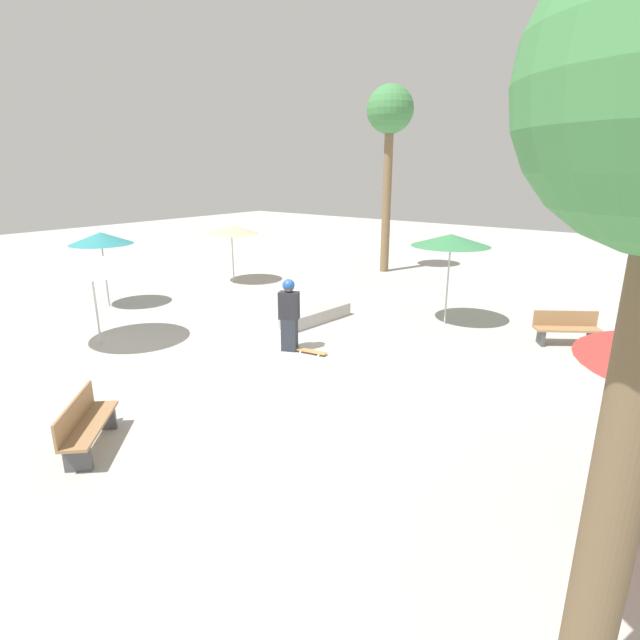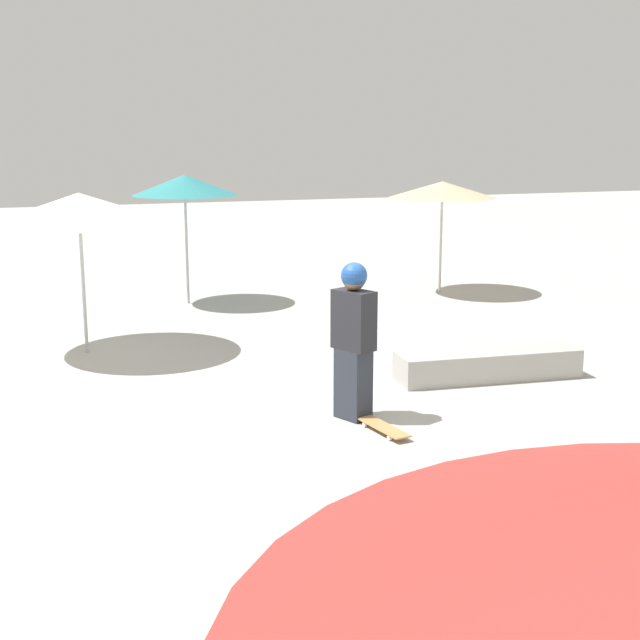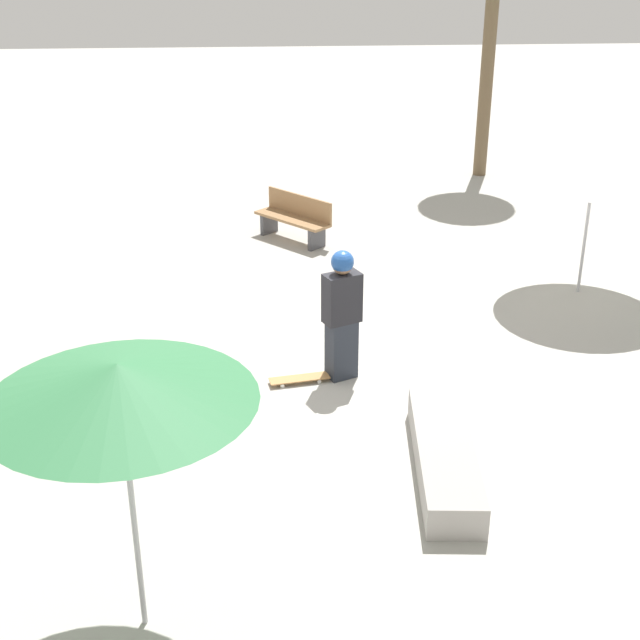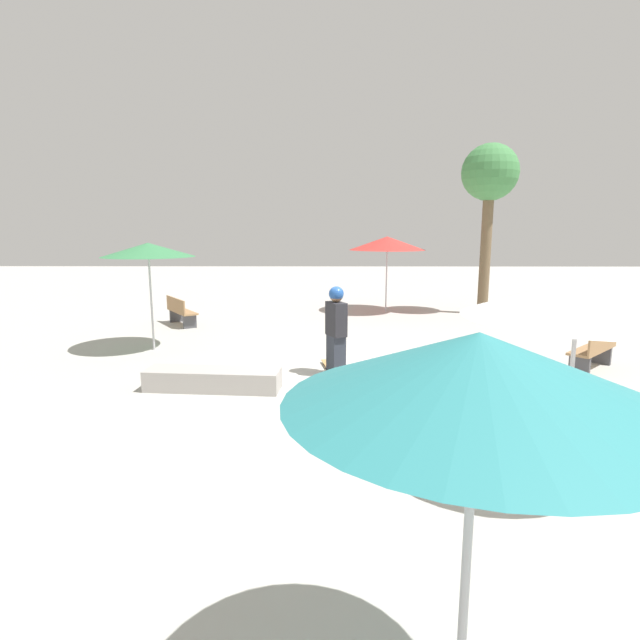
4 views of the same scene
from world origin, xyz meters
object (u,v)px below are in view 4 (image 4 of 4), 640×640
Objects in this scene: shade_umbrella_green at (148,250)px; palm_tree_far_back at (490,179)px; shade_umbrella_red at (387,243)px; skater_main at (336,328)px; bench_near at (595,350)px; shade_umbrella_teal at (478,370)px; skateboard at (329,365)px; concrete_ledge at (213,379)px; shade_umbrella_white at (578,299)px; bench_far at (180,311)px.

palm_tree_far_back is (5.39, -9.66, 2.15)m from shade_umbrella_green.
skater_main is at bearing 166.06° from shade_umbrella_red.
bench_near is 0.61× the size of shade_umbrella_teal.
bench_near is 9.34m from shade_umbrella_teal.
shade_umbrella_red is at bearing -47.66° from shade_umbrella_green.
shade_umbrella_red reaches higher than shade_umbrella_teal.
shade_umbrella_green is (1.55, 4.25, 2.36)m from skateboard.
skater_main is at bearing -67.14° from concrete_ledge.
shade_umbrella_red is at bearing 3.16° from shade_umbrella_white.
shade_umbrella_green is (-3.16, -0.24, 1.99)m from bench_far.
shade_umbrella_teal is at bearing -156.47° from concrete_ledge.
skateboard is at bearing 134.89° from bench_near.
skateboard is 5.81m from shade_umbrella_white.
concrete_ledge is 0.96× the size of shade_umbrella_green.
shade_umbrella_white is at bearing 3.25° from bench_far.
shade_umbrella_green is at bearing 39.55° from skater_main.
shade_umbrella_teal is (-7.76, 4.88, 1.78)m from bench_near.
skater_main reaches higher than concrete_ledge.
skater_main is 5.43m from bench_near.
skater_main is at bearing 6.82° from bench_far.
shade_umbrella_white is (-4.68, -2.76, 2.06)m from skateboard.
shade_umbrella_red is (15.24, -1.45, 0.21)m from shade_umbrella_teal.
bench_near reaches higher than concrete_ledge.
shade_umbrella_white is at bearing -122.83° from concrete_ledge.
skateboard is at bearing -11.22° from skater_main.
palm_tree_far_back is at bearing -41.71° from concrete_ledge.
skater_main is at bearing 3.98° from shade_umbrella_teal.
shade_umbrella_teal is 0.42× the size of palm_tree_far_back.
shade_umbrella_green reaches higher than skater_main.
shade_umbrella_red is (2.63, -6.59, 1.99)m from bench_far.
bench_far is at bearing 102.70° from palm_tree_far_back.
skateboard is 7.98m from shade_umbrella_red.
skater_main is 1.08m from skateboard.
bench_near is 0.55× the size of shade_umbrella_red.
skateboard is at bearing 9.21° from bench_far.
bench_far is at bearing 110.54° from bench_near.
shade_umbrella_white is 0.96× the size of shade_umbrella_red.
shade_umbrella_green is (3.07, 2.12, 2.22)m from concrete_ledge.
palm_tree_far_back is (7.50, -5.27, 3.59)m from skater_main.
concrete_ledge is at bearing 88.12° from skater_main.
shade_umbrella_white is 3.86m from shade_umbrella_teal.
bench_far is at bearing 37.69° from shade_umbrella_white.
concrete_ledge is 1.04× the size of shade_umbrella_teal.
bench_far is (4.71, 4.49, 0.37)m from skateboard.
skateboard is 5.10m from shade_umbrella_green.
skater_main is 5.01m from shade_umbrella_white.
concrete_ledge is at bearing 57.17° from shade_umbrella_white.
shade_umbrella_green is 1.00× the size of shade_umbrella_white.
shade_umbrella_white is 12.04m from shade_umbrella_red.
palm_tree_far_back is at bearing 68.26° from bench_far.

